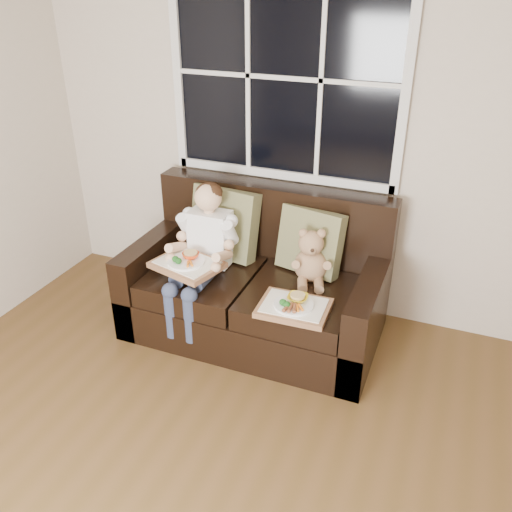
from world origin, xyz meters
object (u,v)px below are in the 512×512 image
at_px(teddy_bear, 310,260).
at_px(child, 204,244).
at_px(tray_right, 294,306).
at_px(loveseat, 258,289).
at_px(tray_left, 187,263).

bearing_deg(teddy_bear, child, 173.14).
xyz_separation_m(teddy_bear, tray_right, (0.02, -0.38, -0.12)).
bearing_deg(tray_right, teddy_bear, 90.70).
height_order(teddy_bear, tray_right, teddy_bear).
bearing_deg(loveseat, child, -160.30).
bearing_deg(tray_left, loveseat, 51.02).
relative_size(child, teddy_bear, 2.36).
relative_size(child, tray_left, 1.84).
xyz_separation_m(loveseat, child, (-0.34, -0.12, 0.35)).
height_order(loveseat, tray_right, loveseat).
height_order(tray_left, tray_right, tray_left).
bearing_deg(tray_right, loveseat, 134.06).
xyz_separation_m(loveseat, teddy_bear, (0.36, 0.02, 0.29)).
relative_size(teddy_bear, tray_left, 0.78).
relative_size(loveseat, child, 1.86).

